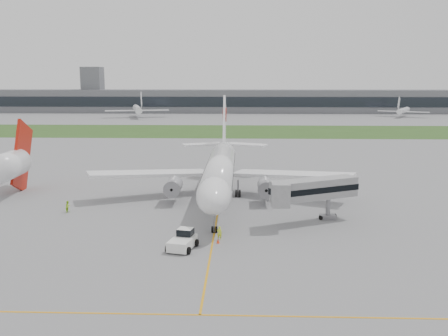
{
  "coord_description": "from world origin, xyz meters",
  "views": [
    {
      "loc": [
        3.75,
        -83.0,
        21.79
      ],
      "look_at": [
        0.78,
        2.0,
        6.23
      ],
      "focal_mm": 40.0,
      "sensor_mm": 36.0,
      "label": 1
    }
  ],
  "objects_px": {
    "jet_bridge": "(310,190)",
    "ground_crew_near": "(219,233)",
    "neighbor_aircraft": "(9,165)",
    "pushback_tug": "(183,240)",
    "airliner": "(220,168)"
  },
  "relations": [
    {
      "from": "neighbor_aircraft",
      "to": "airliner",
      "type": "bearing_deg",
      "value": -4.26
    },
    {
      "from": "ground_crew_near",
      "to": "neighbor_aircraft",
      "type": "height_order",
      "value": "neighbor_aircraft"
    },
    {
      "from": "jet_bridge",
      "to": "ground_crew_near",
      "type": "relative_size",
      "value": 7.44
    },
    {
      "from": "jet_bridge",
      "to": "ground_crew_near",
      "type": "xyz_separation_m",
      "value": [
        -13.21,
        -8.33,
        -4.15
      ]
    },
    {
      "from": "airliner",
      "to": "jet_bridge",
      "type": "relative_size",
      "value": 3.83
    },
    {
      "from": "neighbor_aircraft",
      "to": "pushback_tug",
      "type": "bearing_deg",
      "value": -40.61
    },
    {
      "from": "airliner",
      "to": "pushback_tug",
      "type": "xyz_separation_m",
      "value": [
        -3.67,
        -26.64,
        -4.56
      ]
    },
    {
      "from": "airliner",
      "to": "ground_crew_near",
      "type": "height_order",
      "value": "airliner"
    },
    {
      "from": "pushback_tug",
      "to": "ground_crew_near",
      "type": "distance_m",
      "value": 5.82
    },
    {
      "from": "ground_crew_near",
      "to": "airliner",
      "type": "bearing_deg",
      "value": -86.56
    },
    {
      "from": "airliner",
      "to": "ground_crew_near",
      "type": "bearing_deg",
      "value": -87.88
    },
    {
      "from": "airliner",
      "to": "neighbor_aircraft",
      "type": "bearing_deg",
      "value": 178.09
    },
    {
      "from": "airliner",
      "to": "neighbor_aircraft",
      "type": "relative_size",
      "value": 3.01
    },
    {
      "from": "pushback_tug",
      "to": "neighbor_aircraft",
      "type": "bearing_deg",
      "value": 155.14
    },
    {
      "from": "pushback_tug",
      "to": "jet_bridge",
      "type": "distance_m",
      "value": 21.77
    }
  ]
}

